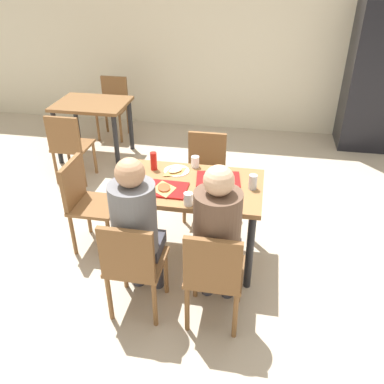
# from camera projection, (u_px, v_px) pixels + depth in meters

# --- Properties ---
(ground_plane) EXTENTS (10.00, 10.00, 0.02)m
(ground_plane) POSITION_uv_depth(u_px,v_px,m) (192.00, 256.00, 3.69)
(ground_plane) COLOR #B7A893
(back_wall) EXTENTS (10.00, 0.10, 2.80)m
(back_wall) POSITION_uv_depth(u_px,v_px,m) (233.00, 32.00, 5.68)
(back_wall) COLOR beige
(back_wall) RESTS_ON ground_plane
(main_table) EXTENTS (1.15, 0.73, 0.74)m
(main_table) POSITION_uv_depth(u_px,v_px,m) (192.00, 195.00, 3.36)
(main_table) COLOR olive
(main_table) RESTS_ON ground_plane
(chair_near_left) EXTENTS (0.40, 0.40, 0.85)m
(chair_near_left) POSITION_uv_depth(u_px,v_px,m) (133.00, 263.00, 2.85)
(chair_near_left) COLOR brown
(chair_near_left) RESTS_ON ground_plane
(chair_near_right) EXTENTS (0.40, 0.40, 0.85)m
(chair_near_right) POSITION_uv_depth(u_px,v_px,m) (214.00, 273.00, 2.76)
(chair_near_right) COLOR brown
(chair_near_right) RESTS_ON ground_plane
(chair_far_side) EXTENTS (0.40, 0.40, 0.85)m
(chair_far_side) POSITION_uv_depth(u_px,v_px,m) (205.00, 169.00, 4.07)
(chair_far_side) COLOR brown
(chair_far_side) RESTS_ON ground_plane
(chair_left_end) EXTENTS (0.40, 0.40, 0.85)m
(chair_left_end) POSITION_uv_depth(u_px,v_px,m) (85.00, 199.00, 3.58)
(chair_left_end) COLOR brown
(chair_left_end) RESTS_ON ground_plane
(person_in_red) EXTENTS (0.32, 0.42, 1.26)m
(person_in_red) POSITION_uv_depth(u_px,v_px,m) (136.00, 223.00, 2.84)
(person_in_red) COLOR #383842
(person_in_red) RESTS_ON ground_plane
(person_in_brown_jacket) EXTENTS (0.32, 0.42, 1.26)m
(person_in_brown_jacket) POSITION_uv_depth(u_px,v_px,m) (217.00, 231.00, 2.75)
(person_in_brown_jacket) COLOR #383842
(person_in_brown_jacket) RESTS_ON ground_plane
(tray_red_near) EXTENTS (0.36, 0.27, 0.02)m
(tray_red_near) POSITION_uv_depth(u_px,v_px,m) (164.00, 189.00, 3.23)
(tray_red_near) COLOR #B21414
(tray_red_near) RESTS_ON main_table
(tray_red_far) EXTENTS (0.39, 0.31, 0.02)m
(tray_red_far) POSITION_uv_depth(u_px,v_px,m) (218.00, 179.00, 3.37)
(tray_red_far) COLOR #B21414
(tray_red_far) RESTS_ON main_table
(paper_plate_center) EXTENTS (0.22, 0.22, 0.01)m
(paper_plate_center) POSITION_uv_depth(u_px,v_px,m) (177.00, 171.00, 3.50)
(paper_plate_center) COLOR white
(paper_plate_center) RESTS_ON main_table
(paper_plate_near_edge) EXTENTS (0.22, 0.22, 0.01)m
(paper_plate_near_edge) POSITION_uv_depth(u_px,v_px,m) (209.00, 199.00, 3.11)
(paper_plate_near_edge) COLOR white
(paper_plate_near_edge) RESTS_ON main_table
(pizza_slice_a) EXTENTS (0.20, 0.23, 0.02)m
(pizza_slice_a) POSITION_uv_depth(u_px,v_px,m) (164.00, 188.00, 3.21)
(pizza_slice_a) COLOR tan
(pizza_slice_a) RESTS_ON tray_red_near
(pizza_slice_b) EXTENTS (0.26, 0.24, 0.02)m
(pizza_slice_b) POSITION_uv_depth(u_px,v_px,m) (220.00, 176.00, 3.38)
(pizza_slice_b) COLOR #DBAD60
(pizza_slice_b) RESTS_ON tray_red_far
(pizza_slice_c) EXTENTS (0.22, 0.22, 0.02)m
(pizza_slice_c) POSITION_uv_depth(u_px,v_px,m) (175.00, 171.00, 3.48)
(pizza_slice_c) COLOR #C68C47
(pizza_slice_c) RESTS_ON paper_plate_center
(pizza_slice_d) EXTENTS (0.22, 0.25, 0.02)m
(pizza_slice_d) POSITION_uv_depth(u_px,v_px,m) (212.00, 196.00, 3.12)
(pizza_slice_d) COLOR tan
(pizza_slice_d) RESTS_ON paper_plate_near_edge
(plastic_cup_a) EXTENTS (0.07, 0.07, 0.10)m
(plastic_cup_a) POSITION_uv_depth(u_px,v_px,m) (195.00, 162.00, 3.55)
(plastic_cup_a) COLOR white
(plastic_cup_a) RESTS_ON main_table
(plastic_cup_b) EXTENTS (0.07, 0.07, 0.10)m
(plastic_cup_b) POSITION_uv_depth(u_px,v_px,m) (188.00, 199.00, 3.02)
(plastic_cup_b) COLOR white
(plastic_cup_b) RESTS_ON main_table
(plastic_cup_c) EXTENTS (0.07, 0.07, 0.10)m
(plastic_cup_c) POSITION_uv_depth(u_px,v_px,m) (139.00, 171.00, 3.40)
(plastic_cup_c) COLOR white
(plastic_cup_c) RESTS_ON main_table
(soda_can) EXTENTS (0.07, 0.07, 0.12)m
(soda_can) POSITION_uv_depth(u_px,v_px,m) (253.00, 182.00, 3.22)
(soda_can) COLOR #B7BCC6
(soda_can) RESTS_ON main_table
(condiment_bottle) EXTENTS (0.06, 0.06, 0.16)m
(condiment_bottle) POSITION_uv_depth(u_px,v_px,m) (154.00, 161.00, 3.50)
(condiment_bottle) COLOR red
(condiment_bottle) RESTS_ON main_table
(foil_bundle) EXTENTS (0.10, 0.10, 0.10)m
(foil_bundle) POSITION_uv_depth(u_px,v_px,m) (133.00, 175.00, 3.34)
(foil_bundle) COLOR silver
(foil_bundle) RESTS_ON main_table
(drink_fridge) EXTENTS (0.70, 0.60, 1.90)m
(drink_fridge) POSITION_uv_depth(u_px,v_px,m) (375.00, 78.00, 5.31)
(drink_fridge) COLOR black
(drink_fridge) RESTS_ON ground_plane
(background_table) EXTENTS (0.90, 0.70, 0.74)m
(background_table) POSITION_uv_depth(u_px,v_px,m) (93.00, 112.00, 5.16)
(background_table) COLOR brown
(background_table) RESTS_ON ground_plane
(background_chair_near) EXTENTS (0.40, 0.40, 0.85)m
(background_chair_near) POSITION_uv_depth(u_px,v_px,m) (69.00, 144.00, 4.61)
(background_chair_near) COLOR brown
(background_chair_near) RESTS_ON ground_plane
(background_chair_far) EXTENTS (0.40, 0.40, 0.85)m
(background_chair_far) POSITION_uv_depth(u_px,v_px,m) (113.00, 103.00, 5.85)
(background_chair_far) COLOR brown
(background_chair_far) RESTS_ON ground_plane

